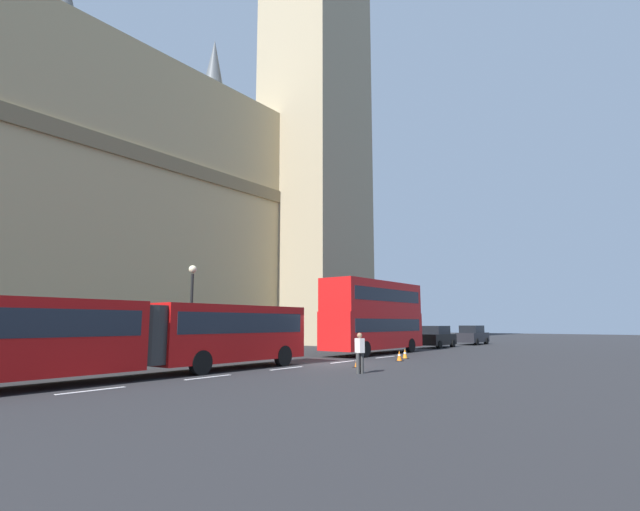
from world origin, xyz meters
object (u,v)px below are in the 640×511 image
double_decker_bus (374,314)px  traffic_cone_middle (399,356)px  traffic_cone_west (357,361)px  traffic_cone_east (405,354)px  pedestrian_near_cones (360,351)px  sedan_lead (437,337)px  street_lamp (191,305)px  sedan_trailing (473,335)px  articulated_bus (141,332)px

double_decker_bus → traffic_cone_middle: (-4.28, -4.15, -2.43)m
traffic_cone_west → traffic_cone_east: bearing=7.1°
traffic_cone_west → pedestrian_near_cones: (-2.27, -1.60, 0.63)m
sedan_lead → traffic_cone_east: bearing=-164.1°
double_decker_bus → street_lamp: 12.68m
traffic_cone_west → pedestrian_near_cones: size_ratio=0.34×
street_lamp → double_decker_bus: bearing=-20.8°
sedan_trailing → street_lamp: street_lamp is taller
sedan_trailing → street_lamp: bearing=170.9°
sedan_trailing → traffic_cone_west: (-26.92, -4.07, -0.63)m
articulated_bus → double_decker_bus: double_decker_bus is taller
sedan_trailing → pedestrian_near_cones: size_ratio=2.60×
traffic_cone_middle → articulated_bus: bearing=162.7°
pedestrian_near_cones → sedan_lead: bearing=15.7°
articulated_bus → traffic_cone_east: bearing=-13.1°
double_decker_bus → street_lamp: (-11.85, 4.50, 0.35)m
sedan_lead → pedestrian_near_cones: 22.48m
articulated_bus → pedestrian_near_cones: (6.51, -5.94, -0.83)m
sedan_lead → traffic_cone_middle: (-14.82, -4.30, -0.63)m
double_decker_bus → traffic_cone_west: 10.14m
traffic_cone_middle → traffic_cone_east: bearing=18.3°
articulated_bus → traffic_cone_east: (15.17, -3.54, -1.46)m
double_decker_bus → street_lamp: size_ratio=1.82×
traffic_cone_east → street_lamp: 12.68m
street_lamp → pedestrian_near_cones: size_ratio=3.12×
sedan_trailing → double_decker_bus: bearing=179.1°
street_lamp → sedan_lead: bearing=-11.0°
articulated_bus → traffic_cone_west: articulated_bus is taller
sedan_lead → traffic_cone_middle: 15.45m
double_decker_bus → traffic_cone_east: 4.94m
sedan_lead → traffic_cone_west: 19.90m
traffic_cone_west → traffic_cone_middle: size_ratio=1.00×
articulated_bus → sedan_lead: articulated_bus is taller
sedan_trailing → traffic_cone_west: 27.24m
double_decker_bus → traffic_cone_west: size_ratio=16.51×
articulated_bus → sedan_trailing: 35.72m
sedan_trailing → traffic_cone_east: bearing=-171.0°
articulated_bus → sedan_lead: size_ratio=3.87×
sedan_lead → pedestrian_near_cones: (-21.64, -6.09, -0.00)m
sedan_trailing → traffic_cone_west: size_ratio=7.59×
articulated_bus → traffic_cone_west: (8.78, -4.34, -1.46)m
traffic_cone_middle → pedestrian_near_cones: pedestrian_near_cones is taller
articulated_bus → traffic_cone_east: articulated_bus is taller
traffic_cone_middle → double_decker_bus: bearing=44.1°
articulated_bus → sedan_lead: bearing=0.3°
articulated_bus → pedestrian_near_cones: articulated_bus is taller
traffic_cone_west → double_decker_bus: bearing=26.2°
traffic_cone_east → street_lamp: street_lamp is taller
articulated_bus → pedestrian_near_cones: 8.85m
sedan_lead → traffic_cone_east: (-12.99, -3.69, -0.63)m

